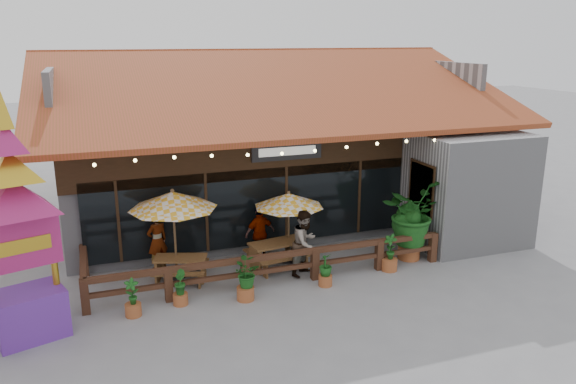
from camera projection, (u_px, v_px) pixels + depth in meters
name	position (u px, v px, depth m)	size (l,w,h in m)	color
ground	(324.00, 270.00, 16.22)	(100.00, 100.00, 0.00)	gray
restaurant_building	(264.00, 152.00, 21.71)	(15.50, 14.73, 6.09)	#A3A4A8
patio_railing	(251.00, 264.00, 15.08)	(10.00, 2.60, 0.92)	#4A2A1A
umbrella_left	(173.00, 201.00, 15.12)	(2.52, 2.52, 2.57)	brown
umbrella_right	(289.00, 200.00, 16.29)	(2.40, 2.40, 2.20)	brown
picnic_table_left	(181.00, 265.00, 15.41)	(1.73, 1.61, 0.68)	brown
picnic_table_right	(277.00, 250.00, 16.32)	(1.77, 1.58, 0.76)	brown
thai_sign_tower	(15.00, 203.00, 11.80)	(2.76, 2.76, 5.93)	#612A9A
tropical_plant	(411.00, 214.00, 16.68)	(2.37, 2.33, 2.47)	#974E29
diner_a	(157.00, 241.00, 16.06)	(0.63, 0.41, 1.73)	#321E10
diner_b	(305.00, 243.00, 15.69)	(0.91, 0.71, 1.88)	#321E10
diner_c	(260.00, 233.00, 16.79)	(0.98, 0.41, 1.66)	#321E10
planter_a	(133.00, 300.00, 13.44)	(0.39, 0.39, 0.96)	#974E29
planter_b	(180.00, 289.00, 14.01)	(0.38, 0.38, 0.92)	#974E29
planter_c	(245.00, 278.00, 14.21)	(0.86, 0.88, 1.10)	#974E29
planter_d	(326.00, 270.00, 15.08)	(0.45, 0.45, 0.92)	#974E29
planter_e	(390.00, 255.00, 16.06)	(0.45, 0.47, 1.10)	#974E29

